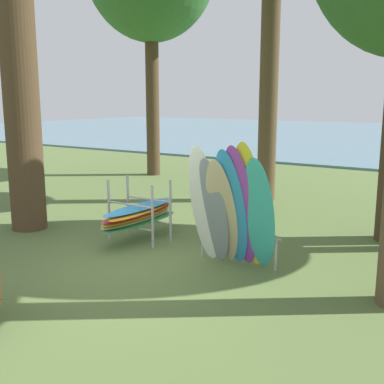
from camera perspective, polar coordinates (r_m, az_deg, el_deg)
The scene contains 3 objects.
ground_plane at distance 8.42m, azimuth -7.13°, elevation -8.77°, with size 80.00×80.00×0.00m, color #566B38.
leaning_board_pile at distance 8.02m, azimuth 4.73°, elevation -2.13°, with size 1.56×0.85×2.21m.
board_storage_rack at distance 9.76m, azimuth -6.27°, elevation -2.59°, with size 1.15×2.13×1.25m.
Camera 1 is at (5.07, -6.09, 2.86)m, focal length 44.85 mm.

